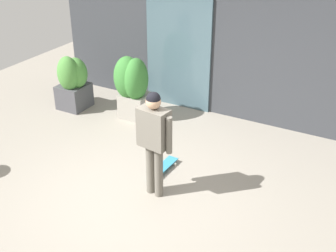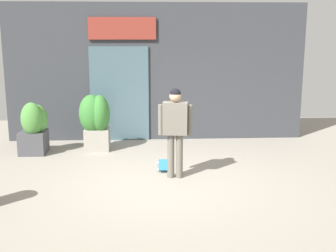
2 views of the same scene
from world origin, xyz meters
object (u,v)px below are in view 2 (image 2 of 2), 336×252
Objects in this scene: skateboarder at (175,123)px; skateboard at (163,165)px; planter_box_left at (34,128)px; planter_box_right at (95,119)px.

skateboarder reaches higher than skateboard.
planter_box_right reaches higher than planter_box_left.
planter_box_right is at bearing 47.58° from skateboarder.
planter_box_left is 1.36m from planter_box_right.
planter_box_left is at bearing 66.60° from skateboarder.
skateboard is at bearing 25.81° from skateboarder.
skateboard is at bearing -23.06° from planter_box_left.
planter_box_left is (-2.85, 1.21, 0.54)m from skateboard.
skateboard is (-0.20, 0.61, -0.98)m from skateboarder.
planter_box_left is at bearing -170.79° from planter_box_right.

